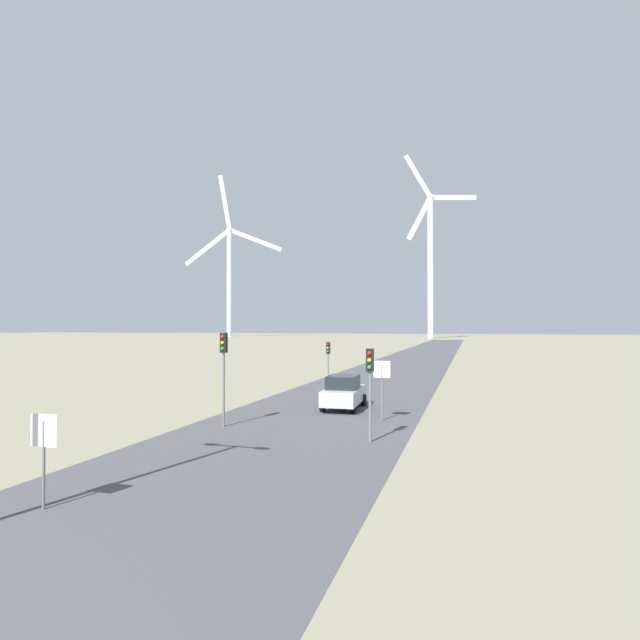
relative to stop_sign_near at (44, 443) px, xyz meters
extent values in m
cube|color=#47474C|center=(2.73, 40.88, -1.63)|extent=(10.00, 240.00, 0.01)
cylinder|color=slate|center=(0.00, 0.00, -0.55)|extent=(0.07, 0.07, 2.17)
cube|color=white|center=(0.00, -0.01, 0.31)|extent=(0.81, 0.01, 0.81)
cube|color=red|center=(0.00, 0.00, 0.31)|extent=(0.76, 0.02, 0.76)
cylinder|color=slate|center=(6.00, 13.90, -0.30)|extent=(0.07, 0.07, 2.68)
cube|color=white|center=(6.00, 13.89, 0.81)|extent=(0.81, 0.01, 0.81)
cube|color=red|center=(6.00, 13.90, 0.81)|extent=(0.76, 0.02, 0.76)
cylinder|color=slate|center=(-0.59, 10.44, 0.47)|extent=(0.11, 0.11, 4.22)
cube|color=black|center=(-0.59, 10.44, 2.13)|extent=(0.28, 0.24, 0.90)
sphere|color=red|center=(-0.59, 10.31, 2.40)|extent=(0.16, 0.16, 0.16)
sphere|color=gold|center=(-0.59, 10.31, 2.13)|extent=(0.16, 0.16, 0.16)
sphere|color=green|center=(-0.59, 10.31, 1.86)|extent=(0.16, 0.16, 0.16)
cylinder|color=slate|center=(6.32, 9.36, 0.18)|extent=(0.11, 0.11, 3.64)
cube|color=black|center=(6.32, 9.36, 1.55)|extent=(0.28, 0.24, 0.90)
sphere|color=red|center=(6.32, 9.23, 1.82)|extent=(0.16, 0.16, 0.16)
sphere|color=gold|center=(6.32, 9.23, 1.55)|extent=(0.16, 0.16, 0.16)
sphere|color=green|center=(6.32, 9.23, 1.28)|extent=(0.16, 0.16, 0.16)
cylinder|color=slate|center=(-0.48, 27.23, 0.01)|extent=(0.11, 0.11, 3.29)
cube|color=black|center=(-0.48, 27.23, 1.20)|extent=(0.28, 0.24, 0.90)
sphere|color=red|center=(-0.48, 27.09, 1.47)|extent=(0.16, 0.16, 0.16)
sphere|color=gold|center=(-0.48, 27.09, 1.20)|extent=(0.16, 0.16, 0.16)
sphere|color=green|center=(-0.48, 27.09, 0.93)|extent=(0.16, 0.16, 0.16)
cube|color=#B7BCC1|center=(3.41, 16.71, -0.91)|extent=(2.00, 4.18, 0.80)
cube|color=#1E2328|center=(3.41, 16.56, -0.16)|extent=(1.66, 2.17, 0.70)
cylinder|color=black|center=(2.58, 17.98, -1.31)|extent=(0.22, 0.66, 0.66)
cylinder|color=black|center=(4.24, 17.98, -1.31)|extent=(0.22, 0.66, 0.66)
cylinder|color=black|center=(2.58, 15.44, -1.31)|extent=(0.22, 0.66, 0.66)
cylinder|color=black|center=(4.24, 15.44, -1.31)|extent=(0.22, 0.66, 0.66)
cylinder|color=white|center=(-92.21, 189.09, 21.97)|extent=(2.20, 2.20, 47.22)
sphere|color=white|center=(-92.21, 189.09, 45.58)|extent=(2.60, 2.60, 2.60)
cube|color=white|center=(-101.13, 185.38, 37.58)|extent=(18.17, 7.93, 16.56)
cube|color=white|center=(-81.35, 193.60, 41.22)|extent=(21.37, 9.26, 9.96)
cube|color=white|center=(-94.15, 188.28, 57.95)|extent=(5.51, 2.67, 23.75)
cylinder|color=white|center=(-4.40, 180.75, 24.81)|extent=(2.20, 2.20, 52.90)
sphere|color=white|center=(-4.40, 180.75, 51.26)|extent=(2.60, 2.60, 2.60)
cube|color=white|center=(4.12, 184.65, 51.58)|extent=(16.13, 7.74, 2.39)
cube|color=white|center=(-8.92, 178.69, 59.22)|extent=(9.99, 4.93, 15.77)
cube|color=white|center=(-8.42, 178.92, 42.99)|extent=(9.12, 4.53, 16.25)
camera|label=1|loc=(10.10, -9.81, 2.87)|focal=28.00mm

